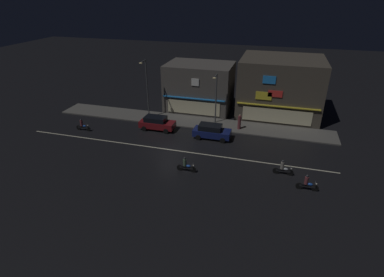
% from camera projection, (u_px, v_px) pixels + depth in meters
% --- Properties ---
extents(ground_plane, '(140.00, 140.00, 0.00)m').
position_uv_depth(ground_plane, '(169.00, 150.00, 32.78)').
color(ground_plane, black).
extents(lane_divider_stripe, '(34.34, 0.16, 0.01)m').
position_uv_depth(lane_divider_stripe, '(169.00, 150.00, 32.78)').
color(lane_divider_stripe, beige).
rests_on(lane_divider_stripe, ground).
extents(sidewalk_far, '(36.15, 3.76, 0.14)m').
position_uv_depth(sidewalk_far, '(189.00, 121.00, 39.56)').
color(sidewalk_far, '#5B5954').
rests_on(sidewalk_far, ground).
extents(storefront_left_block, '(10.58, 9.20, 7.61)m').
position_uv_depth(storefront_left_block, '(280.00, 87.00, 40.76)').
color(storefront_left_block, '#4C443A').
rests_on(storefront_left_block, ground).
extents(storefront_center_block, '(9.01, 6.53, 6.50)m').
position_uv_depth(storefront_center_block, '(199.00, 87.00, 42.52)').
color(storefront_center_block, '#56514C').
rests_on(storefront_center_block, ground).
extents(streetlamp_west, '(0.44, 1.64, 7.64)m').
position_uv_depth(streetlamp_west, '(146.00, 85.00, 38.71)').
color(streetlamp_west, '#47494C').
rests_on(streetlamp_west, sidewalk_far).
extents(streetlamp_mid, '(0.44, 1.64, 6.34)m').
position_uv_depth(streetlamp_mid, '(216.00, 95.00, 37.25)').
color(streetlamp_mid, '#47494C').
rests_on(streetlamp_mid, sidewalk_far).
extents(pedestrian_on_sidewalk, '(0.40, 0.40, 1.90)m').
position_uv_depth(pedestrian_on_sidewalk, '(239.00, 122.00, 36.93)').
color(pedestrian_on_sidewalk, brown).
rests_on(pedestrian_on_sidewalk, sidewalk_far).
extents(parked_car_near_kerb, '(4.30, 1.98, 1.67)m').
position_uv_depth(parked_car_near_kerb, '(157.00, 123.00, 37.13)').
color(parked_car_near_kerb, maroon).
rests_on(parked_car_near_kerb, ground).
extents(parked_car_trailing, '(4.30, 1.98, 1.67)m').
position_uv_depth(parked_car_trailing, '(211.00, 131.00, 34.93)').
color(parked_car_trailing, navy).
rests_on(parked_car_trailing, ground).
extents(motorcycle_lead, '(1.90, 0.60, 1.52)m').
position_uv_depth(motorcycle_lead, '(83.00, 126.00, 36.93)').
color(motorcycle_lead, black).
rests_on(motorcycle_lead, ground).
extents(motorcycle_following, '(1.90, 0.60, 1.52)m').
position_uv_depth(motorcycle_following, '(186.00, 166.00, 28.62)').
color(motorcycle_following, black).
rests_on(motorcycle_following, ground).
extents(motorcycle_opposite_lane, '(1.90, 0.60, 1.52)m').
position_uv_depth(motorcycle_opposite_lane, '(307.00, 184.00, 25.95)').
color(motorcycle_opposite_lane, black).
rests_on(motorcycle_opposite_lane, ground).
extents(motorcycle_trailing_far, '(1.90, 0.60, 1.52)m').
position_uv_depth(motorcycle_trailing_far, '(283.00, 169.00, 28.13)').
color(motorcycle_trailing_far, black).
rests_on(motorcycle_trailing_far, ground).
extents(traffic_cone, '(0.36, 0.36, 0.55)m').
position_uv_depth(traffic_cone, '(201.00, 129.00, 36.95)').
color(traffic_cone, orange).
rests_on(traffic_cone, ground).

